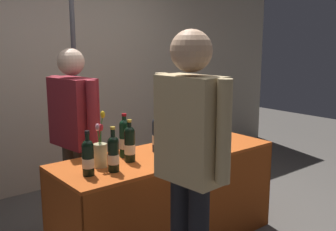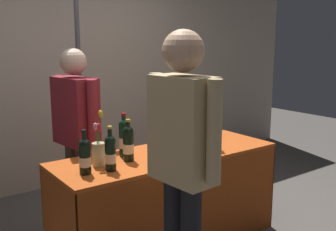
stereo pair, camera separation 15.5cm
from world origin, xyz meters
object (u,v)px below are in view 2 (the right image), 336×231
wine_glass_near_vendor (174,138)px  flower_vase (99,151)px  featured_wine_bottle (214,134)px  vendor_presenter (76,126)px  booth_signpost (79,64)px  tasting_table (168,182)px  taster_foreground_right (183,151)px  display_bottle_0 (128,143)px

wine_glass_near_vendor → flower_vase: bearing=-176.3°
featured_wine_bottle → wine_glass_near_vendor: featured_wine_bottle is taller
wine_glass_near_vendor → featured_wine_bottle: bearing=-35.5°
vendor_presenter → booth_signpost: booth_signpost is taller
booth_signpost → tasting_table: bearing=-73.0°
flower_vase → taster_foreground_right: (0.16, -0.75, 0.14)m
tasting_table → display_bottle_0: 0.53m
tasting_table → wine_glass_near_vendor: wine_glass_near_vendor is taller
display_bottle_0 → vendor_presenter: size_ratio=0.20×
vendor_presenter → taster_foreground_right: taster_foreground_right is taller
flower_vase → vendor_presenter: 0.59m
flower_vase → taster_foreground_right: taster_foreground_right is taller
display_bottle_0 → tasting_table: bearing=-0.0°
flower_vase → booth_signpost: size_ratio=0.17×
flower_vase → booth_signpost: (0.29, 0.95, 0.55)m
flower_vase → taster_foreground_right: size_ratio=0.24×
featured_wine_bottle → booth_signpost: size_ratio=0.13×
wine_glass_near_vendor → vendor_presenter: vendor_presenter is taller
display_bottle_0 → vendor_presenter: vendor_presenter is taller
vendor_presenter → booth_signpost: bearing=144.1°
display_bottle_0 → flower_vase: (-0.23, 0.02, -0.03)m
featured_wine_bottle → flower_vase: size_ratio=0.76×
tasting_table → taster_foreground_right: taster_foreground_right is taller
wine_glass_near_vendor → taster_foreground_right: taster_foreground_right is taller
booth_signpost → taster_foreground_right: bearing=-94.3°
vendor_presenter → taster_foreground_right: (0.08, -1.33, 0.08)m
taster_foreground_right → display_bottle_0: bearing=-9.8°
tasting_table → vendor_presenter: bearing=129.8°
tasting_table → wine_glass_near_vendor: 0.36m
featured_wine_bottle → display_bottle_0: size_ratio=0.98×
featured_wine_bottle → booth_signpost: bearing=121.3°
featured_wine_bottle → flower_vase: flower_vase is taller
flower_vase → taster_foreground_right: 0.78m
tasting_table → vendor_presenter: 0.90m
featured_wine_bottle → tasting_table: bearing=161.6°
wine_glass_near_vendor → flower_vase: size_ratio=0.30×
tasting_table → taster_foreground_right: 0.98m
featured_wine_bottle → flower_vase: (-0.96, 0.15, -0.02)m
display_bottle_0 → flower_vase: size_ratio=0.77×
featured_wine_bottle → vendor_presenter: bearing=140.2°
wine_glass_near_vendor → taster_foreground_right: 0.97m
taster_foreground_right → booth_signpost: 1.76m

